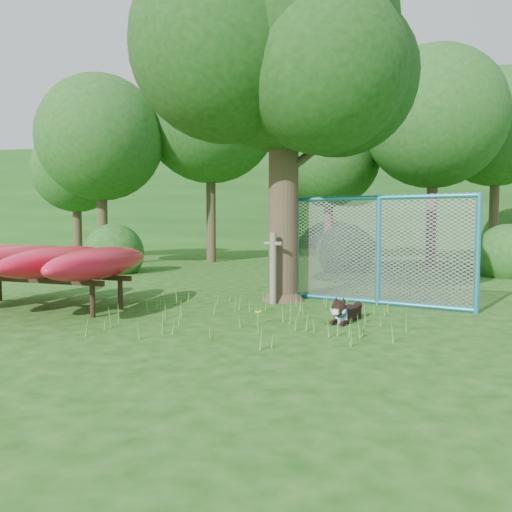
# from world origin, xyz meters

# --- Properties ---
(ground) EXTENTS (80.00, 80.00, 0.00)m
(ground) POSITION_xyz_m (0.00, 0.00, 0.00)
(ground) COLOR #17470E
(ground) RESTS_ON ground
(oak_tree) EXTENTS (5.46, 4.96, 7.29)m
(oak_tree) POSITION_xyz_m (0.46, 2.94, 4.86)
(oak_tree) COLOR #3D3021
(oak_tree) RESTS_ON ground
(wooden_post) EXTENTS (0.36, 0.21, 1.36)m
(wooden_post) POSITION_xyz_m (0.36, 2.45, 0.72)
(wooden_post) COLOR #6F6653
(wooden_post) RESTS_ON ground
(kayak_rack) EXTENTS (3.60, 3.87, 1.13)m
(kayak_rack) POSITION_xyz_m (-3.73, 1.41, 0.86)
(kayak_rack) COLOR black
(kayak_rack) RESTS_ON ground
(husky_dog) EXTENTS (0.54, 0.91, 0.43)m
(husky_dog) POSITION_xyz_m (1.64, 0.91, 0.15)
(husky_dog) COLOR black
(husky_dog) RESTS_ON ground
(fence_section) EXTENTS (3.24, 1.53, 3.42)m
(fence_section) POSITION_xyz_m (2.32, 2.61, 1.03)
(fence_section) COLOR #2795BA
(fence_section) RESTS_ON ground
(wildflower_clump) EXTENTS (0.10, 0.10, 0.22)m
(wildflower_clump) POSITION_xyz_m (0.31, 0.55, 0.17)
(wildflower_clump) COLOR #50902F
(wildflower_clump) RESTS_ON ground
(bg_tree_a) EXTENTS (4.40, 4.40, 6.70)m
(bg_tree_a) POSITION_xyz_m (-6.50, 10.00, 4.48)
(bg_tree_a) COLOR #3D3021
(bg_tree_a) RESTS_ON ground
(bg_tree_b) EXTENTS (5.20, 5.20, 8.22)m
(bg_tree_b) POSITION_xyz_m (-3.00, 12.00, 5.61)
(bg_tree_b) COLOR #3D3021
(bg_tree_b) RESTS_ON ground
(bg_tree_c) EXTENTS (4.00, 4.00, 6.12)m
(bg_tree_c) POSITION_xyz_m (1.50, 13.00, 4.11)
(bg_tree_c) COLOR #3D3021
(bg_tree_c) RESTS_ON ground
(bg_tree_d) EXTENTS (4.80, 4.80, 7.50)m
(bg_tree_d) POSITION_xyz_m (5.00, 11.00, 5.08)
(bg_tree_d) COLOR #3D3021
(bg_tree_d) RESTS_ON ground
(bg_tree_e) EXTENTS (4.60, 4.60, 7.55)m
(bg_tree_e) POSITION_xyz_m (8.00, 14.00, 5.23)
(bg_tree_e) COLOR #3D3021
(bg_tree_e) RESTS_ON ground
(bg_tree_f) EXTENTS (3.60, 3.60, 5.55)m
(bg_tree_f) POSITION_xyz_m (-9.00, 13.00, 3.73)
(bg_tree_f) COLOR #3D3021
(bg_tree_f) RESTS_ON ground
(shrub_left) EXTENTS (1.80, 1.80, 1.80)m
(shrub_left) POSITION_xyz_m (-5.00, 7.50, 0.00)
(shrub_left) COLOR #1C511A
(shrub_left) RESTS_ON ground
(shrub_right) EXTENTS (1.80, 1.80, 1.80)m
(shrub_right) POSITION_xyz_m (6.50, 8.00, 0.00)
(shrub_right) COLOR #1C511A
(shrub_right) RESTS_ON ground
(shrub_mid) EXTENTS (1.80, 1.80, 1.80)m
(shrub_mid) POSITION_xyz_m (2.00, 9.00, 0.00)
(shrub_mid) COLOR #1C511A
(shrub_mid) RESTS_ON ground
(wooded_hillside) EXTENTS (80.00, 12.00, 6.00)m
(wooded_hillside) POSITION_xyz_m (0.00, 28.00, 3.00)
(wooded_hillside) COLOR #1C511A
(wooded_hillside) RESTS_ON ground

